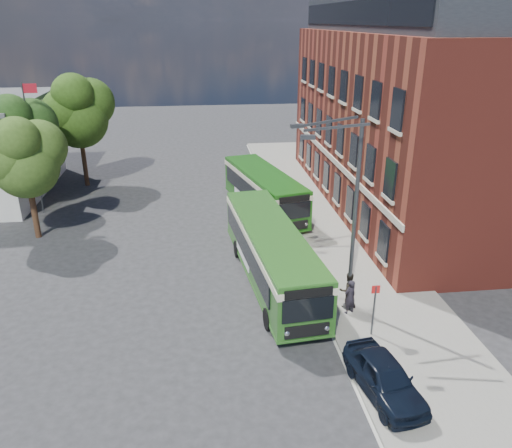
{
  "coord_description": "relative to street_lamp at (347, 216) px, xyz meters",
  "views": [
    {
      "loc": [
        -1.48,
        -21.54,
        12.69
      ],
      "look_at": [
        1.56,
        3.85,
        2.2
      ],
      "focal_mm": 35.0,
      "sensor_mm": 36.0,
      "label": 1
    }
  ],
  "objects": [
    {
      "name": "pavement",
      "position": [
        2.16,
        10.0,
        -4.72
      ],
      "size": [
        6.0,
        48.0,
        0.15
      ],
      "primitive_type": "cube",
      "color": "gray",
      "rests_on": "ground"
    },
    {
      "name": "bus_rear",
      "position": [
        -1.83,
        13.15,
        -2.96
      ],
      "size": [
        4.88,
        10.35,
        3.02
      ],
      "color": "#1A5513",
      "rests_on": "ground"
    },
    {
      "name": "tree_mid",
      "position": [
        -18.31,
        15.62,
        0.84
      ],
      "size": [
        4.92,
        4.68,
        8.31
      ],
      "color": "#341E13",
      "rests_on": "ground"
    },
    {
      "name": "tree_right",
      "position": [
        -15.43,
        21.23,
        1.36
      ],
      "size": [
        5.36,
        5.1,
        9.06
      ],
      "color": "#341E13",
      "rests_on": "ground"
    },
    {
      "name": "flagpole",
      "position": [
        -17.29,
        15.0,
        0.15
      ],
      "size": [
        0.95,
        0.1,
        9.0
      ],
      "color": "#3E4144",
      "rests_on": "ground"
    },
    {
      "name": "pedestrian_b",
      "position": [
        0.35,
        0.08,
        -3.75
      ],
      "size": [
        0.91,
        0.73,
        1.78
      ],
      "primitive_type": "imported",
      "rotation": [
        0.0,
        0.0,
        3.21
      ],
      "color": "black",
      "rests_on": "pavement"
    },
    {
      "name": "brick_office",
      "position": [
        9.16,
        14.0,
        2.18
      ],
      "size": [
        12.1,
        26.0,
        14.2
      ],
      "color": "maroon",
      "rests_on": "ground"
    },
    {
      "name": "kerb_line",
      "position": [
        -0.89,
        10.0,
        -4.79
      ],
      "size": [
        0.12,
        48.0,
        0.01
      ],
      "primitive_type": "cube",
      "color": "beige",
      "rests_on": "ground"
    },
    {
      "name": "pedestrian_a",
      "position": [
        0.29,
        -0.42,
        -3.8
      ],
      "size": [
        0.72,
        0.61,
        1.67
      ],
      "primitive_type": "imported",
      "rotation": [
        0.0,
        0.0,
        3.56
      ],
      "color": "black",
      "rests_on": "pavement"
    },
    {
      "name": "street_lamp",
      "position": [
        0.0,
        0.0,
        0.0
      ],
      "size": [
        2.96,
        2.38,
        9.0
      ],
      "color": "#3E4144",
      "rests_on": "ground"
    },
    {
      "name": "ground",
      "position": [
        -4.84,
        2.0,
        -4.79
      ],
      "size": [
        120.0,
        120.0,
        0.0
      ],
      "primitive_type": "plane",
      "color": "#2A2A2C",
      "rests_on": "ground"
    },
    {
      "name": "tree_left",
      "position": [
        -16.46,
        10.62,
        0.43
      ],
      "size": [
        4.56,
        4.33,
        7.7
      ],
      "color": "#341E13",
      "rests_on": "ground"
    },
    {
      "name": "parked_car",
      "position": [
        -0.04,
        -5.79,
        -3.94
      ],
      "size": [
        2.3,
        4.32,
        1.4
      ],
      "primitive_type": "imported",
      "rotation": [
        0.0,
        0.0,
        0.16
      ],
      "color": "black",
      "rests_on": "pavement"
    },
    {
      "name": "bus_front",
      "position": [
        -2.81,
        3.25,
        -2.96
      ],
      "size": [
        3.74,
        12.38,
        3.02
      ],
      "color": "#2B6220",
      "rests_on": "ground"
    },
    {
      "name": "bus_stop_sign",
      "position": [
        0.76,
        -2.2,
        -3.28
      ],
      "size": [
        0.35,
        0.08,
        2.52
      ],
      "color": "#3E4144",
      "rests_on": "ground"
    }
  ]
}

